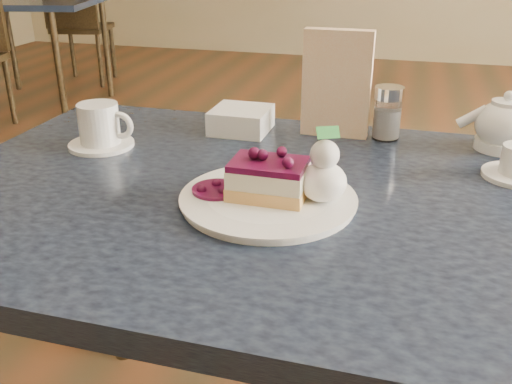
% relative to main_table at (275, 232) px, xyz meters
% --- Properties ---
extents(main_table, '(1.15, 0.77, 0.71)m').
position_rel_main_table_xyz_m(main_table, '(0.00, 0.00, 0.00)').
color(main_table, '#212F41').
rests_on(main_table, ground).
extents(dessert_plate, '(0.26, 0.26, 0.01)m').
position_rel_main_table_xyz_m(dessert_plate, '(-0.00, -0.05, 0.08)').
color(dessert_plate, white).
rests_on(dessert_plate, main_table).
extents(cheesecake_slice, '(0.12, 0.08, 0.06)m').
position_rel_main_table_xyz_m(cheesecake_slice, '(-0.00, -0.05, 0.11)').
color(cheesecake_slice, '#EC9852').
rests_on(cheesecake_slice, dessert_plate).
extents(whipped_cream, '(0.07, 0.07, 0.06)m').
position_rel_main_table_xyz_m(whipped_cream, '(0.08, -0.04, 0.12)').
color(whipped_cream, white).
rests_on(whipped_cream, dessert_plate).
extents(berry_sauce, '(0.08, 0.08, 0.01)m').
position_rel_main_table_xyz_m(berry_sauce, '(-0.08, -0.05, 0.09)').
color(berry_sauce, black).
rests_on(berry_sauce, dessert_plate).
extents(coffee_set, '(0.13, 0.12, 0.08)m').
position_rel_main_table_xyz_m(coffee_set, '(-0.37, 0.11, 0.11)').
color(coffee_set, white).
rests_on(coffee_set, main_table).
extents(tea_set, '(0.17, 0.25, 0.10)m').
position_rel_main_table_xyz_m(tea_set, '(0.37, 0.27, 0.12)').
color(tea_set, white).
rests_on(tea_set, main_table).
extents(menu_card, '(0.13, 0.03, 0.21)m').
position_rel_main_table_xyz_m(menu_card, '(0.05, 0.30, 0.18)').
color(menu_card, white).
rests_on(menu_card, main_table).
extents(sugar_shaker, '(0.06, 0.06, 0.10)m').
position_rel_main_table_xyz_m(sugar_shaker, '(0.15, 0.31, 0.13)').
color(sugar_shaker, white).
rests_on(sugar_shaker, main_table).
extents(napkin_stack, '(0.12, 0.12, 0.05)m').
position_rel_main_table_xyz_m(napkin_stack, '(-0.14, 0.28, 0.10)').
color(napkin_stack, white).
rests_on(napkin_stack, main_table).
extents(bg_table_far_left, '(1.07, 1.70, 1.13)m').
position_rel_main_table_xyz_m(bg_table_far_left, '(-2.31, 2.57, -0.57)').
color(bg_table_far_left, '#212F41').
rests_on(bg_table_far_left, ground).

